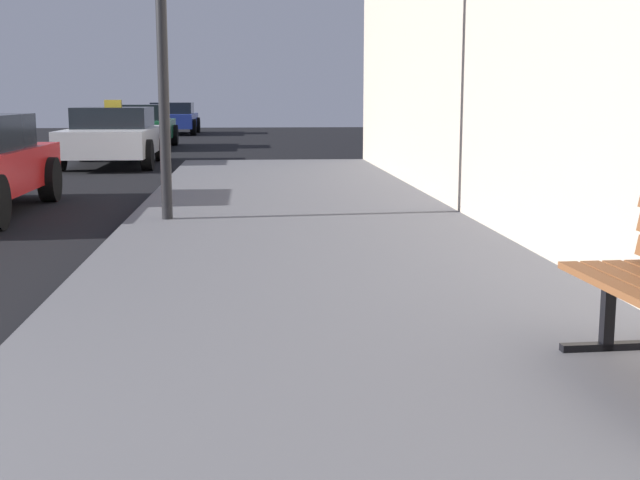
{
  "coord_description": "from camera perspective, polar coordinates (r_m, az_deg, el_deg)",
  "views": [
    {
      "loc": [
        3.38,
        -2.44,
        1.49
      ],
      "look_at": [
        3.77,
        2.34,
        0.68
      ],
      "focal_mm": 47.61,
      "sensor_mm": 36.0,
      "label": 1
    }
  ],
  "objects": [
    {
      "name": "car_white",
      "position": [
        19.25,
        -13.73,
        6.8
      ],
      "size": [
        1.99,
        4.19,
        1.43
      ],
      "rotation": [
        0.0,
        0.0,
        3.14
      ],
      "color": "white",
      "rests_on": "ground_plane"
    },
    {
      "name": "car_blue",
      "position": [
        35.3,
        -9.89,
        8.08
      ],
      "size": [
        2.06,
        4.23,
        1.27
      ],
      "rotation": [
        0.0,
        0.0,
        3.14
      ],
      "color": "#233899",
      "rests_on": "ground_plane"
    },
    {
      "name": "car_green",
      "position": [
        25.75,
        -12.02,
        7.5
      ],
      "size": [
        1.99,
        4.06,
        1.27
      ],
      "rotation": [
        0.0,
        0.0,
        3.14
      ],
      "color": "#196638",
      "rests_on": "ground_plane"
    }
  ]
}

